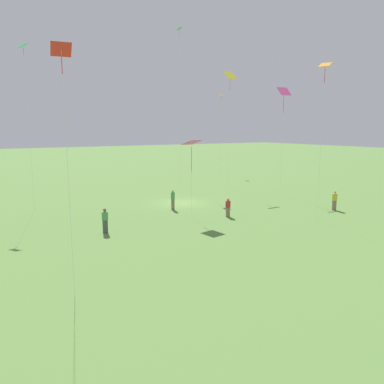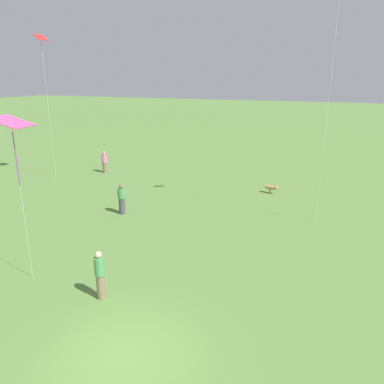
# 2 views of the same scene
# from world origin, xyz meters

# --- Properties ---
(ground_plane) EXTENTS (240.00, 240.00, 0.00)m
(ground_plane) POSITION_xyz_m (0.00, 0.00, 0.00)
(ground_plane) COLOR #5B843D
(person_0) EXTENTS (0.49, 0.49, 1.74)m
(person_0) POSITION_xyz_m (9.80, 6.54, 0.86)
(person_0) COLOR #4C4C51
(person_0) RESTS_ON ground_plane
(person_1) EXTENTS (0.56, 0.56, 1.57)m
(person_1) POSITION_xyz_m (-0.35, 7.13, 0.77)
(person_1) COLOR #847056
(person_1) RESTS_ON ground_plane
(person_2) EXTENTS (0.44, 0.44, 1.73)m
(person_2) POSITION_xyz_m (-9.94, 10.03, 0.85)
(person_2) COLOR #847056
(person_2) RESTS_ON ground_plane
(person_5) EXTENTS (0.40, 0.40, 1.82)m
(person_5) POSITION_xyz_m (2.20, 2.41, 0.92)
(person_5) COLOR #847056
(person_5) RESTS_ON ground_plane
(kite_0) EXTENTS (0.77, 0.82, 14.16)m
(kite_0) POSITION_xyz_m (12.72, -3.87, 12.84)
(kite_0) COLOR green
(kite_0) RESTS_ON ground_plane
(kite_1) EXTENTS (0.98, 0.94, 12.62)m
(kite_1) POSITION_xyz_m (-18.16, -18.48, 11.70)
(kite_1) COLOR orange
(kite_1) RESTS_ON ground_plane
(kite_3) EXTENTS (1.00, 1.04, 12.01)m
(kite_3) POSITION_xyz_m (-5.68, 11.70, 11.24)
(kite_3) COLOR orange
(kite_3) RESTS_ON ground_plane
(kite_4) EXTENTS (0.79, 0.81, 19.35)m
(kite_4) POSITION_xyz_m (-6.15, -10.76, 17.13)
(kite_4) COLOR green
(kite_4) RESTS_ON ground_plane
(kite_5) EXTENTS (0.87, 0.78, 10.39)m
(kite_5) POSITION_xyz_m (14.22, 15.49, 9.69)
(kite_5) COLOR red
(kite_5) RESTS_ON ground_plane
(kite_6) EXTENTS (1.42, 1.38, 6.25)m
(kite_6) POSITION_xyz_m (2.31, 5.76, 5.91)
(kite_6) COLOR #E54C99
(kite_6) RESTS_ON ground_plane
(kite_7) EXTENTS (1.29, 0.98, 13.53)m
(kite_7) POSITION_xyz_m (-8.83, -4.00, 12.75)
(kite_7) COLOR yellow
(kite_7) RESTS_ON ground_plane
(kite_8) EXTENTS (1.43, 1.14, 11.48)m
(kite_8) POSITION_xyz_m (-11.67, 1.64, 10.76)
(kite_8) COLOR #E54C99
(kite_8) RESTS_ON ground_plane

